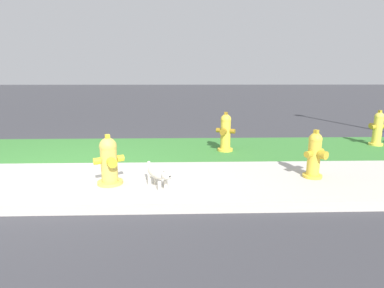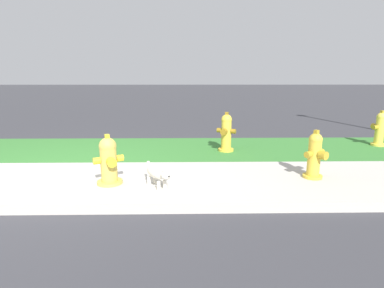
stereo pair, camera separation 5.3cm
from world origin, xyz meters
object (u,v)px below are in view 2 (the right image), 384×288
at_px(fire_hydrant_far_end, 109,161).
at_px(fire_hydrant_at_driveway, 226,133).
at_px(small_white_dog, 158,173).
at_px(fire_hydrant_mid_block, 380,129).
at_px(fire_hydrant_by_grass_verge, 315,156).

bearing_deg(fire_hydrant_far_end, fire_hydrant_at_driveway, -161.58).
distance_m(fire_hydrant_at_driveway, small_white_dog, 2.34).
relative_size(fire_hydrant_mid_block, fire_hydrant_at_driveway, 0.97).
bearing_deg(fire_hydrant_far_end, fire_hydrant_mid_block, 176.85).
relative_size(fire_hydrant_far_end, fire_hydrant_by_grass_verge, 0.98).
xyz_separation_m(fire_hydrant_far_end, fire_hydrant_at_driveway, (1.83, 1.86, 0.05)).
bearing_deg(fire_hydrant_mid_block, fire_hydrant_at_driveway, 171.91).
relative_size(fire_hydrant_mid_block, small_white_dog, 1.62).
xyz_separation_m(fire_hydrant_far_end, fire_hydrant_by_grass_verge, (2.87, 0.19, 0.01)).
distance_m(fire_hydrant_far_end, fire_hydrant_at_driveway, 2.60).
bearing_deg(small_white_dog, fire_hydrant_by_grass_verge, 63.27).
relative_size(fire_hydrant_mid_block, fire_hydrant_by_grass_verge, 1.07).
bearing_deg(fire_hydrant_by_grass_verge, small_white_dog, -21.87).
height_order(fire_hydrant_by_grass_verge, small_white_dog, fire_hydrant_by_grass_verge).
xyz_separation_m(fire_hydrant_far_end, small_white_dog, (0.68, -0.17, -0.12)).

